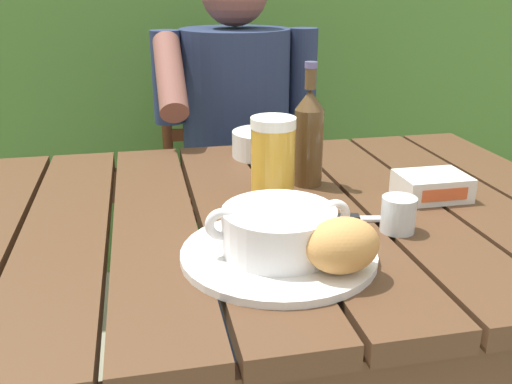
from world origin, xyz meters
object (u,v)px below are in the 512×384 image
at_px(soup_bowl, 279,229).
at_px(butter_tub, 432,186).
at_px(chair_near_diner, 229,185).
at_px(beer_glass, 273,159).
at_px(bread_roll, 342,245).
at_px(person_eating, 237,129).
at_px(water_glass_small, 398,214).
at_px(serving_plate, 279,254).
at_px(diner_bowl, 264,144).
at_px(table_knife, 357,218).
at_px(beer_bottle, 309,136).

height_order(soup_bowl, butter_tub, soup_bowl).
bearing_deg(chair_near_diner, beer_glass, -93.22).
distance_m(bread_roll, beer_glass, 0.32).
relative_size(person_eating, bread_roll, 10.42).
bearing_deg(water_glass_small, serving_plate, -166.31).
bearing_deg(diner_bowl, person_eating, 90.49).
bearing_deg(table_knife, beer_bottle, 98.86).
bearing_deg(chair_near_diner, beer_bottle, -86.64).
bearing_deg(butter_tub, chair_near_diner, 106.25).
xyz_separation_m(person_eating, serving_plate, (-0.09, -0.87, 0.03)).
height_order(bread_roll, butter_tub, bread_roll).
distance_m(chair_near_diner, serving_plate, 1.10).
relative_size(soup_bowl, bread_roll, 1.91).
relative_size(chair_near_diner, table_knife, 5.62).
xyz_separation_m(chair_near_diner, beer_bottle, (0.04, -0.75, 0.37)).
bearing_deg(diner_bowl, bread_roll, -92.26).
height_order(person_eating, butter_tub, person_eating).
bearing_deg(beer_glass, beer_bottle, 38.42).
distance_m(bread_roll, table_knife, 0.22).
distance_m(chair_near_diner, water_glass_small, 1.06).
bearing_deg(beer_bottle, chair_near_diner, 93.36).
relative_size(beer_bottle, water_glass_small, 4.15).
height_order(serving_plate, diner_bowl, diner_bowl).
bearing_deg(chair_near_diner, person_eating, -90.86).
xyz_separation_m(chair_near_diner, serving_plate, (-0.09, -1.06, 0.27)).
relative_size(bread_roll, table_knife, 0.71).
relative_size(bread_roll, butter_tub, 0.89).
distance_m(bread_roll, water_glass_small, 0.20).
xyz_separation_m(bread_roll, table_knife, (0.10, 0.19, -0.05)).
bearing_deg(table_knife, diner_bowl, 100.31).
distance_m(beer_bottle, diner_bowl, 0.23).
height_order(person_eating, soup_bowl, person_eating).
bearing_deg(beer_bottle, water_glass_small, -72.65).
height_order(serving_plate, beer_bottle, beer_bottle).
height_order(chair_near_diner, water_glass_small, chair_near_diner).
relative_size(person_eating, beer_bottle, 4.85).
distance_m(water_glass_small, diner_bowl, 0.49).
bearing_deg(serving_plate, soup_bowl, 0.00).
height_order(person_eating, beer_bottle, person_eating).
distance_m(serving_plate, table_knife, 0.20).
xyz_separation_m(person_eating, table_knife, (0.08, -0.76, 0.02)).
relative_size(serving_plate, butter_tub, 2.29).
distance_m(beer_glass, beer_bottle, 0.12).
bearing_deg(table_knife, serving_plate, -147.42).
bearing_deg(butter_tub, serving_plate, -152.14).
bearing_deg(butter_tub, soup_bowl, -152.14).
distance_m(bread_roll, butter_tub, 0.39).
xyz_separation_m(soup_bowl, table_knife, (0.17, 0.11, -0.04)).
height_order(soup_bowl, water_glass_small, soup_bowl).
bearing_deg(serving_plate, beer_glass, 78.73).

